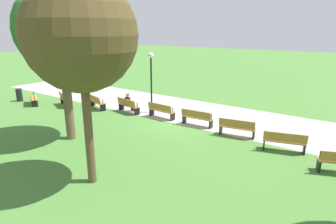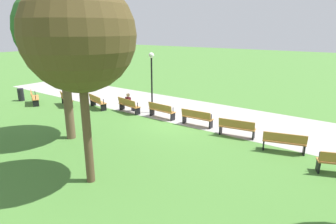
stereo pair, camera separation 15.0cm
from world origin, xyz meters
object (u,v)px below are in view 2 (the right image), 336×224
at_px(bench_6, 237,128).
at_px(bench_7, 284,142).
at_px(bench_2, 97,101).
at_px(bench_0, 34,97).
at_px(trash_bin, 21,95).
at_px(bench_4, 161,110).
at_px(tree_3, 79,36).
at_px(lamp_post, 152,71).
at_px(bench_5, 197,118).
at_px(bench_3, 128,105).
at_px(bench_1, 66,99).
at_px(person_seated, 129,102).
at_px(tree_1, 61,30).

bearing_deg(bench_6, bench_7, -22.30).
bearing_deg(bench_6, bench_2, 173.59).
xyz_separation_m(bench_0, trash_bin, (-1.67, -0.05, -0.02)).
distance_m(bench_4, tree_3, 8.61).
height_order(bench_4, lamp_post, lamp_post).
xyz_separation_m(bench_5, lamp_post, (-3.53, 0.59, 2.11)).
relative_size(bench_5, lamp_post, 0.47).
bearing_deg(bench_3, tree_3, -45.50).
height_order(bench_2, bench_7, same).
bearing_deg(tree_3, bench_6, 71.27).
distance_m(bench_2, bench_3, 2.36).
bearing_deg(bench_1, bench_4, 35.08).
bearing_deg(bench_5, trash_bin, -171.85).
relative_size(bench_3, bench_7, 0.99).
bearing_deg(lamp_post, bench_0, -158.10).
relative_size(bench_4, bench_6, 0.98).
height_order(tree_3, trash_bin, tree_3).
xyz_separation_m(bench_7, lamp_post, (-8.18, 1.37, 2.11)).
distance_m(person_seated, trash_bin, 8.65).
xyz_separation_m(bench_3, tree_3, (4.75, -6.81, 4.29)).
bearing_deg(bench_3, bench_7, 6.41).
relative_size(bench_2, bench_4, 1.02).
height_order(bench_3, bench_7, same).
xyz_separation_m(tree_1, lamp_post, (0.39, 5.59, -2.36)).
height_order(bench_4, person_seated, person_seated).
relative_size(bench_2, tree_3, 0.27).
relative_size(bench_7, trash_bin, 1.97).
bearing_deg(bench_3, tree_1, -70.87).
height_order(bench_0, bench_5, same).
bearing_deg(bench_4, bench_7, -3.16).
xyz_separation_m(tree_3, lamp_post, (-3.57, 7.66, -2.19)).
relative_size(tree_1, lamp_post, 1.88).
distance_m(bench_3, tree_1, 6.56).
xyz_separation_m(bench_5, person_seated, (-4.78, -0.11, 0.17)).
bearing_deg(bench_1, bench_3, 38.26).
xyz_separation_m(bench_6, bench_7, (2.30, -0.52, 0.00)).
xyz_separation_m(bench_1, bench_3, (4.54, 1.29, 0.00)).
relative_size(bench_0, bench_5, 1.00).
distance_m(bench_2, bench_7, 11.67).
height_order(bench_1, person_seated, person_seated).
relative_size(bench_7, tree_1, 0.26).
bearing_deg(bench_5, bench_4, 176.80).
bearing_deg(bench_0, lamp_post, 50.67).
bearing_deg(lamp_post, bench_1, -159.47).
xyz_separation_m(bench_3, person_seated, (-0.06, 0.16, 0.17)).
bearing_deg(bench_2, tree_1, -37.70).
distance_m(bench_6, tree_1, 9.03).
bearing_deg(trash_bin, bench_2, 16.94).
distance_m(tree_1, tree_3, 4.47).
height_order(bench_4, tree_1, tree_1).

